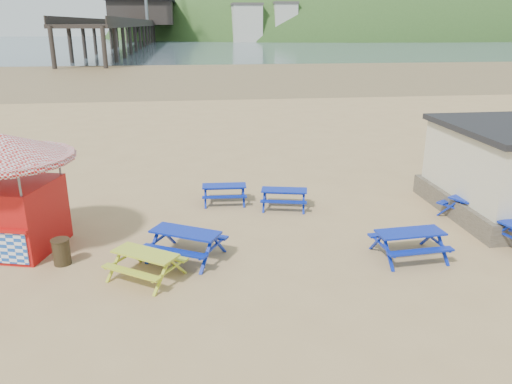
{
  "coord_description": "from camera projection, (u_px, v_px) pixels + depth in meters",
  "views": [
    {
      "loc": [
        -1.93,
        -14.3,
        6.39
      ],
      "look_at": [
        0.15,
        1.5,
        1.0
      ],
      "focal_mm": 35.0,
      "sensor_mm": 36.0,
      "label": 1
    }
  ],
  "objects": [
    {
      "name": "ground",
      "position": [
        258.0,
        237.0,
        15.72
      ],
      "size": [
        400.0,
        400.0,
        0.0
      ],
      "primitive_type": "plane",
      "color": "tan",
      "rests_on": "ground"
    },
    {
      "name": "sea",
      "position": [
        193.0,
        43.0,
        175.38
      ],
      "size": [
        400.0,
        400.0,
        0.0
      ],
      "primitive_type": "plane",
      "color": "#4A5D6A",
      "rests_on": "ground"
    },
    {
      "name": "ice_cream_kiosk",
      "position": [
        8.0,
        178.0,
        14.26
      ],
      "size": [
        4.8,
        4.8,
        3.5
      ],
      "rotation": [
        0.0,
        0.0,
        -0.27
      ],
      "color": "#AF100F",
      "rests_on": "ground"
    },
    {
      "name": "picnic_table_blue_b",
      "position": [
        224.0,
        194.0,
        18.69
      ],
      "size": [
        1.69,
        1.39,
        0.68
      ],
      "rotation": [
        0.0,
        0.0,
        -0.05
      ],
      "color": "#12019C",
      "rests_on": "ground"
    },
    {
      "name": "picnic_table_blue_d",
      "position": [
        186.0,
        244.0,
        14.22
      ],
      "size": [
        2.5,
        2.35,
        0.83
      ],
      "rotation": [
        0.0,
        0.0,
        -0.51
      ],
      "color": "#12019C",
      "rests_on": "ground"
    },
    {
      "name": "picnic_table_blue_e",
      "position": [
        409.0,
        244.0,
        14.26
      ],
      "size": [
        2.02,
        1.67,
        0.8
      ],
      "rotation": [
        0.0,
        0.0,
        0.07
      ],
      "color": "#12019C",
      "rests_on": "ground"
    },
    {
      "name": "litter_bin",
      "position": [
        61.0,
        252.0,
        13.86
      ],
      "size": [
        0.51,
        0.51,
        0.75
      ],
      "color": "#3C301B",
      "rests_on": "ground"
    },
    {
      "name": "headland_town",
      "position": [
        376.0,
        58.0,
        245.7
      ],
      "size": [
        264.0,
        144.0,
        108.0
      ],
      "color": "#2D4C1E",
      "rests_on": "ground"
    },
    {
      "name": "wet_sand",
      "position": [
        203.0,
        73.0,
        67.37
      ],
      "size": [
        400.0,
        400.0,
        0.0
      ],
      "primitive_type": "plane",
      "color": "olive",
      "rests_on": "ground"
    },
    {
      "name": "picnic_table_blue_c",
      "position": [
        473.0,
        205.0,
        17.27
      ],
      "size": [
        2.5,
        2.34,
        0.83
      ],
      "rotation": [
        0.0,
        0.0,
        0.49
      ],
      "color": "#12019C",
      "rests_on": "ground"
    },
    {
      "name": "pier",
      "position": [
        142.0,
        26.0,
        179.14
      ],
      "size": [
        24.0,
        220.0,
        39.29
      ],
      "color": "black",
      "rests_on": "ground"
    },
    {
      "name": "picnic_table_yellow",
      "position": [
        146.0,
        265.0,
        13.1
      ],
      "size": [
        2.25,
        2.16,
        0.74
      ],
      "rotation": [
        0.0,
        0.0,
        -0.6
      ],
      "color": "#A8B81B",
      "rests_on": "ground"
    },
    {
      "name": "picnic_table_blue_a",
      "position": [
        284.0,
        198.0,
        18.17
      ],
      "size": [
        1.9,
        1.66,
        0.69
      ],
      "rotation": [
        0.0,
        0.0,
        -0.22
      ],
      "color": "#12019C",
      "rests_on": "ground"
    }
  ]
}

